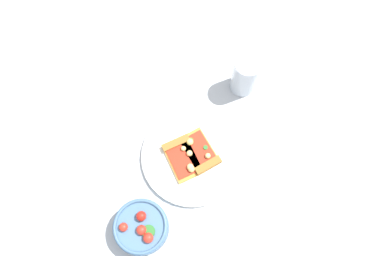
{
  "coord_description": "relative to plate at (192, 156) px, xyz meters",
  "views": [
    {
      "loc": [
        -0.03,
        -0.27,
        0.95
      ],
      "look_at": [
        -0.01,
        0.06,
        0.03
      ],
      "focal_mm": 33.63,
      "sensor_mm": 36.0,
      "label": 1
    }
  ],
  "objects": [
    {
      "name": "salad_bowl",
      "position": [
        -0.14,
        -0.18,
        0.03
      ],
      "size": [
        0.13,
        0.13,
        0.08
      ],
      "color": "#4C7299",
      "rests_on": "ground_plane"
    },
    {
      "name": "ground_plane",
      "position": [
        0.02,
        0.02,
        -0.01
      ],
      "size": [
        2.4,
        2.4,
        0.0
      ],
      "primitive_type": "plane",
      "color": "#B2B7BC",
      "rests_on": "ground"
    },
    {
      "name": "pizza_slice_far",
      "position": [
        0.02,
        0.0,
        0.01
      ],
      "size": [
        0.12,
        0.13,
        0.02
      ],
      "color": "gold",
      "rests_on": "plate"
    },
    {
      "name": "paper_napkin",
      "position": [
        -0.01,
        0.26,
        -0.01
      ],
      "size": [
        0.13,
        0.13,
        0.0
      ],
      "primitive_type": "cube",
      "rotation": [
        0.0,
        0.0,
        -0.02
      ],
      "color": "silver",
      "rests_on": "ground_plane"
    },
    {
      "name": "pizza_slice_near",
      "position": [
        -0.03,
        -0.0,
        0.01
      ],
      "size": [
        0.11,
        0.13,
        0.02
      ],
      "color": "gold",
      "rests_on": "plate"
    },
    {
      "name": "plate",
      "position": [
        0.0,
        0.0,
        0.0
      ],
      "size": [
        0.27,
        0.27,
        0.01
      ],
      "primitive_type": "cylinder",
      "color": "silver",
      "rests_on": "ground_plane"
    },
    {
      "name": "soda_glass",
      "position": [
        0.16,
        0.2,
        0.05
      ],
      "size": [
        0.07,
        0.07,
        0.13
      ],
      "color": "silver",
      "rests_on": "ground_plane"
    }
  ]
}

